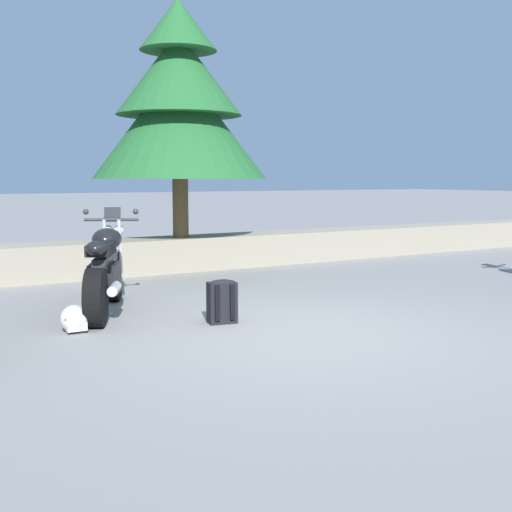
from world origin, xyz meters
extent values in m
plane|color=gray|center=(0.00, 0.00, 0.00)|extent=(120.00, 120.00, 0.00)
cube|color=gray|center=(0.00, 4.80, 0.28)|extent=(36.00, 0.80, 0.55)
cylinder|color=black|center=(-1.06, 2.66, 0.31)|extent=(0.39, 0.62, 0.62)
cylinder|color=black|center=(-1.67, 1.36, 0.31)|extent=(0.43, 0.64, 0.62)
cylinder|color=silver|center=(-1.06, 2.66, 0.31)|extent=(0.31, 0.42, 0.38)
cube|color=black|center=(-1.39, 1.97, 0.41)|extent=(0.49, 0.57, 0.34)
cube|color=#2D2D30|center=(-1.35, 2.06, 0.61)|extent=(0.59, 1.06, 0.12)
ellipsoid|color=black|center=(-1.28, 2.19, 0.83)|extent=(0.53, 0.62, 0.26)
cube|color=black|center=(-1.49, 1.76, 0.77)|extent=(0.47, 0.62, 0.12)
ellipsoid|color=black|center=(-1.61, 1.49, 0.81)|extent=(0.32, 0.35, 0.16)
cylinder|color=#2D2D30|center=(-1.10, 2.59, 1.03)|extent=(0.61, 0.31, 0.04)
sphere|color=silver|center=(-1.10, 2.75, 0.89)|extent=(0.13, 0.13, 0.13)
sphere|color=silver|center=(-0.97, 2.69, 0.89)|extent=(0.13, 0.13, 0.13)
cube|color=#26282D|center=(-1.05, 2.68, 1.09)|extent=(0.22, 0.17, 0.18)
cylinder|color=silver|center=(-1.43, 1.51, 0.36)|extent=(0.26, 0.39, 0.11)
cylinder|color=silver|center=(-1.16, 2.66, 0.67)|extent=(0.11, 0.17, 0.73)
cylinder|color=silver|center=(-1.00, 2.59, 0.67)|extent=(0.11, 0.17, 0.73)
sphere|color=#2D2D30|center=(-1.38, 2.68, 1.13)|extent=(0.07, 0.07, 0.07)
sphere|color=#2D2D30|center=(-0.84, 2.43, 1.13)|extent=(0.07, 0.07, 0.07)
cube|color=black|center=(-0.45, 0.88, 0.22)|extent=(0.33, 0.23, 0.44)
cube|color=black|center=(-0.43, 0.99, 0.18)|extent=(0.25, 0.09, 0.24)
ellipsoid|color=black|center=(-0.45, 0.88, 0.43)|extent=(0.31, 0.22, 0.08)
cube|color=black|center=(-0.55, 0.79, 0.24)|extent=(0.05, 0.04, 0.37)
cube|color=black|center=(-0.39, 0.76, 0.24)|extent=(0.05, 0.04, 0.37)
sphere|color=silver|center=(-1.93, 1.25, 0.14)|extent=(0.28, 0.28, 0.28)
ellipsoid|color=black|center=(-1.93, 1.17, 0.15)|extent=(0.23, 0.06, 0.12)
cube|color=silver|center=(-1.93, 1.17, 0.07)|extent=(0.20, 0.08, 0.08)
cylinder|color=brown|center=(0.75, 4.72, 1.20)|extent=(0.26, 0.26, 1.30)
cone|color=#23602D|center=(0.75, 4.72, 2.46)|extent=(2.84, 2.84, 1.86)
cone|color=#23602D|center=(0.75, 4.72, 3.22)|extent=(2.05, 2.05, 1.34)
cone|color=#23602D|center=(0.75, 4.72, 3.98)|extent=(1.25, 1.25, 0.82)
camera|label=1|loc=(-3.52, -5.13, 1.54)|focal=45.13mm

